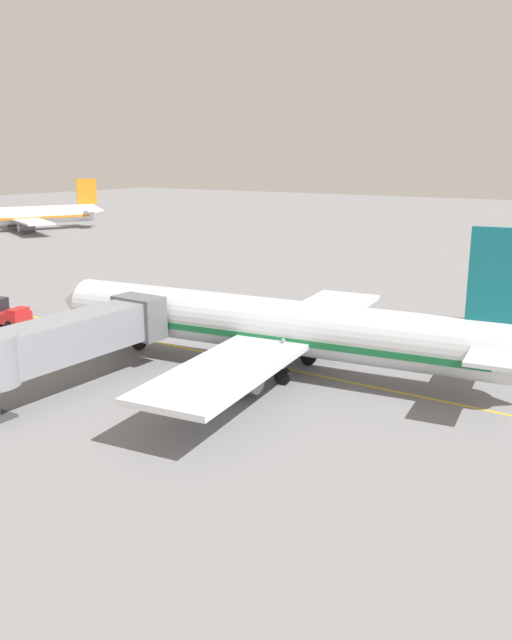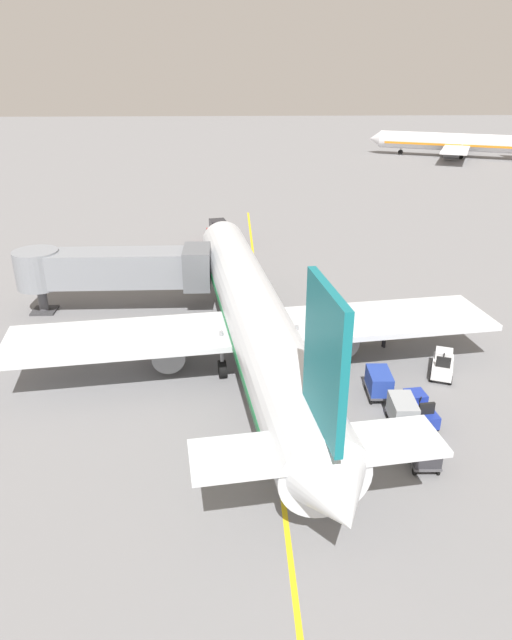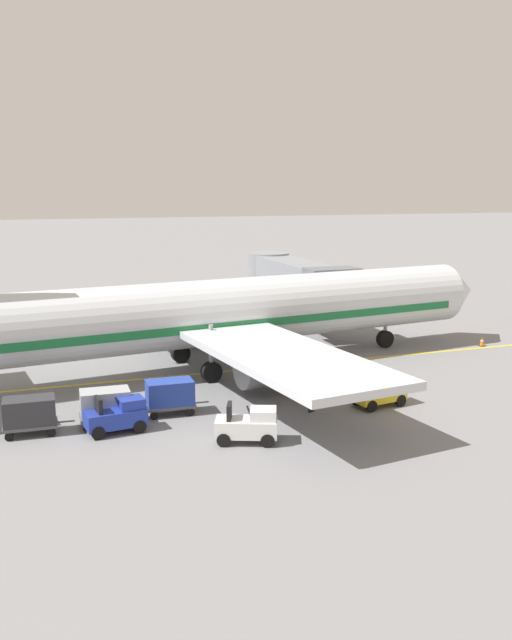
{
  "view_description": "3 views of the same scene",
  "coord_description": "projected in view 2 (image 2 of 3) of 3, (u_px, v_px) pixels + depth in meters",
  "views": [
    {
      "loc": [
        -36.88,
        -23.24,
        14.49
      ],
      "look_at": [
        1.15,
        2.0,
        2.85
      ],
      "focal_mm": 35.97,
      "sensor_mm": 36.0,
      "label": 1
    },
    {
      "loc": [
        -2.0,
        -32.94,
        17.39
      ],
      "look_at": [
        -0.64,
        -0.26,
        2.67
      ],
      "focal_mm": 31.63,
      "sensor_mm": 36.0,
      "label": 2
    },
    {
      "loc": [
        35.59,
        -11.55,
        10.16
      ],
      "look_at": [
        1.5,
        0.47,
        3.14
      ],
      "focal_mm": 38.34,
      "sensor_mm": 36.0,
      "label": 3
    }
  ],
  "objects": [
    {
      "name": "distant_taxiing_airliner",
      "position": [
        455.0,
        142.0,
        117.55
      ],
      "size": [
        33.63,
        28.07,
        10.1
      ],
      "color": "silver",
      "rests_on": "ground"
    },
    {
      "name": "parked_airliner",
      "position": [
        254.0,
        316.0,
        35.23
      ],
      "size": [
        30.42,
        37.32,
        10.63
      ],
      "color": "silver",
      "rests_on": "ground"
    },
    {
      "name": "ground_crew_wing_walker",
      "position": [
        385.0,
        334.0,
        37.91
      ],
      "size": [
        0.36,
        0.71,
        1.69
      ],
      "color": "#232328",
      "rests_on": "ground"
    },
    {
      "name": "safety_cone_nose_right",
      "position": [
        316.0,
        274.0,
        50.83
      ],
      "size": [
        0.36,
        0.36,
        0.59
      ],
      "color": "black",
      "rests_on": "ground"
    },
    {
      "name": "ground_crew_marshaller",
      "position": [
        327.0,
        314.0,
        41.1
      ],
      "size": [
        0.33,
        0.72,
        1.69
      ],
      "color": "#232328",
      "rests_on": "ground"
    },
    {
      "name": "baggage_cart_front",
      "position": [
        379.0,
        382.0,
        32.2
      ],
      "size": [
        1.38,
        2.92,
        1.58
      ],
      "color": "#4C4C51",
      "rests_on": "ground"
    },
    {
      "name": "ground_plane",
      "position": [
        265.0,
        355.0,
        37.22
      ],
      "size": [
        400.0,
        400.0,
        0.0
      ],
      "primitive_type": "plane",
      "color": "slate"
    },
    {
      "name": "safety_cone_nose_left",
      "position": [
        250.0,
        268.0,
        52.41
      ],
      "size": [
        0.36,
        0.36,
        0.59
      ],
      "color": "black",
      "rests_on": "ground"
    },
    {
      "name": "baggage_tug_spare",
      "position": [
        375.0,
        317.0,
        41.17
      ],
      "size": [
        1.66,
        2.67,
        1.62
      ],
      "color": "gold",
      "rests_on": "ground"
    },
    {
      "name": "gate_lead_in_line",
      "position": [
        265.0,
        355.0,
        37.22
      ],
      "size": [
        0.24,
        80.0,
        0.01
      ],
      "primitive_type": "cube",
      "color": "gold",
      "rests_on": "ground"
    },
    {
      "name": "baggage_tug_lead",
      "position": [
        443.0,
        365.0,
        34.51
      ],
      "size": [
        2.04,
        2.77,
        1.62
      ],
      "color": "silver",
      "rests_on": "ground"
    },
    {
      "name": "baggage_cart_third_in_train",
      "position": [
        423.0,
        447.0,
        26.68
      ],
      "size": [
        1.38,
        2.92,
        1.58
      ],
      "color": "#4C4C51",
      "rests_on": "ground"
    },
    {
      "name": "baggage_cart_second_in_train",
      "position": [
        403.0,
        410.0,
        29.53
      ],
      "size": [
        1.38,
        2.92,
        1.58
      ],
      "color": "#4C4C51",
      "rests_on": "ground"
    },
    {
      "name": "ground_crew_loader",
      "position": [
        355.0,
        330.0,
        38.5
      ],
      "size": [
        0.7,
        0.37,
        1.69
      ],
      "color": "#232328",
      "rests_on": "ground"
    },
    {
      "name": "jet_bridge",
      "position": [
        114.0,
        268.0,
        42.68
      ],
      "size": [
        14.69,
        3.5,
        4.98
      ],
      "color": "gray",
      "rests_on": "ground"
    },
    {
      "name": "pushback_tractor",
      "position": [
        220.0,
        234.0,
        60.22
      ],
      "size": [
        3.07,
        4.76,
        2.4
      ],
      "color": "#B21E1E",
      "rests_on": "ground"
    },
    {
      "name": "baggage_tug_trailing",
      "position": [
        419.0,
        410.0,
        30.0
      ],
      "size": [
        1.54,
        2.62,
        1.62
      ],
      "color": "#1E339E",
      "rests_on": "ground"
    }
  ]
}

